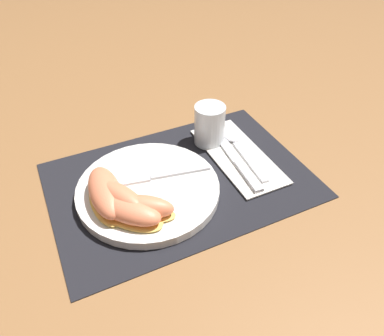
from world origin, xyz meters
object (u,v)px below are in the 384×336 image
(citrus_wedge_1, at_px, (120,199))
(fork, at_px, (153,175))
(spoon, at_px, (235,140))
(citrus_wedge_3, at_px, (143,208))
(knife, at_px, (234,157))
(plate, at_px, (148,189))
(citrus_wedge_2, at_px, (127,209))
(citrus_wedge_0, at_px, (106,193))
(juice_glass, at_px, (209,127))

(citrus_wedge_1, bearing_deg, fork, 33.74)
(spoon, bearing_deg, citrus_wedge_3, -153.31)
(knife, height_order, citrus_wedge_1, citrus_wedge_1)
(plate, xyz_separation_m, spoon, (0.21, 0.06, -0.00))
(fork, relative_size, citrus_wedge_2, 1.34)
(fork, relative_size, citrus_wedge_0, 1.37)
(citrus_wedge_3, bearing_deg, plate, 63.68)
(juice_glass, relative_size, citrus_wedge_1, 0.69)
(juice_glass, xyz_separation_m, citrus_wedge_3, (-0.19, -0.15, -0.00))
(juice_glass, bearing_deg, citrus_wedge_3, -142.69)
(juice_glass, distance_m, citrus_wedge_3, 0.24)
(fork, bearing_deg, citrus_wedge_0, -164.73)
(juice_glass, distance_m, fork, 0.16)
(plate, xyz_separation_m, citrus_wedge_2, (-0.05, -0.05, 0.02))
(plate, relative_size, citrus_wedge_3, 2.27)
(spoon, distance_m, citrus_wedge_2, 0.28)
(citrus_wedge_2, xyz_separation_m, citrus_wedge_3, (0.02, -0.01, 0.00))
(knife, xyz_separation_m, spoon, (0.03, 0.04, 0.00))
(juice_glass, height_order, citrus_wedge_1, juice_glass)
(fork, bearing_deg, citrus_wedge_2, -134.74)
(plate, relative_size, fork, 1.39)
(citrus_wedge_3, bearing_deg, citrus_wedge_0, 128.35)
(spoon, relative_size, citrus_wedge_3, 1.73)
(knife, relative_size, fork, 1.22)
(citrus_wedge_0, height_order, citrus_wedge_1, citrus_wedge_1)
(knife, bearing_deg, juice_glass, 103.27)
(fork, distance_m, citrus_wedge_3, 0.09)
(juice_glass, distance_m, citrus_wedge_0, 0.25)
(knife, bearing_deg, spoon, 59.11)
(citrus_wedge_1, height_order, citrus_wedge_2, citrus_wedge_1)
(plate, distance_m, citrus_wedge_3, 0.07)
(fork, xyz_separation_m, citrus_wedge_0, (-0.09, -0.02, 0.02))
(fork, height_order, citrus_wedge_0, citrus_wedge_0)
(citrus_wedge_3, bearing_deg, citrus_wedge_1, 130.58)
(citrus_wedge_2, bearing_deg, spoon, 23.05)
(fork, bearing_deg, knife, -1.54)
(plate, relative_size, spoon, 1.31)
(citrus_wedge_0, bearing_deg, citrus_wedge_2, -66.29)
(citrus_wedge_3, bearing_deg, fork, 59.23)
(citrus_wedge_1, bearing_deg, juice_glass, 28.05)
(plate, height_order, fork, fork)
(plate, distance_m, fork, 0.03)
(citrus_wedge_0, relative_size, citrus_wedge_3, 1.19)
(knife, height_order, citrus_wedge_0, citrus_wedge_0)
(spoon, bearing_deg, citrus_wedge_1, -161.37)
(citrus_wedge_1, xyz_separation_m, citrus_wedge_3, (0.03, -0.03, -0.00))
(plate, relative_size, knife, 1.14)
(juice_glass, height_order, fork, juice_glass)
(spoon, height_order, fork, fork)
(citrus_wedge_0, height_order, citrus_wedge_2, citrus_wedge_0)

